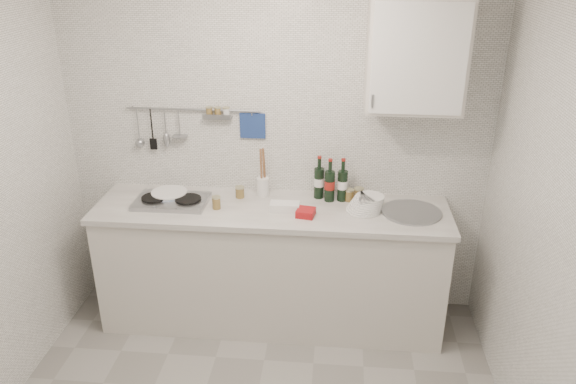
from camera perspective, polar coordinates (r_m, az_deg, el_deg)
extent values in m
cube|color=silver|center=(4.01, -1.26, 4.56)|extent=(3.00, 0.02, 2.50)
cube|color=silver|center=(2.90, 26.19, -6.06)|extent=(0.02, 2.80, 2.50)
cube|color=beige|center=(4.09, -1.64, -7.64)|extent=(2.40, 0.60, 0.88)
cube|color=silver|center=(3.87, -1.72, -1.82)|extent=(2.44, 0.64, 0.04)
cube|color=black|center=(4.32, -1.55, -11.91)|extent=(2.34, 0.52, 0.10)
cube|color=#93969B|center=(3.99, -11.75, -0.92)|extent=(0.50, 0.32, 0.03)
cylinder|color=black|center=(4.02, -13.41, -0.56)|extent=(0.18, 0.18, 0.01)
cylinder|color=black|center=(3.95, -10.11, -0.70)|extent=(0.18, 0.18, 0.01)
cylinder|color=#93969B|center=(3.86, 12.42, -2.02)|extent=(0.40, 0.40, 0.02)
cylinder|color=#93969B|center=(3.89, 12.35, -2.76)|extent=(0.34, 0.34, 0.10)
cylinder|color=#93969B|center=(4.00, -9.63, 8.26)|extent=(0.95, 0.02, 0.02)
cube|color=navy|center=(3.96, -3.62, 6.73)|extent=(0.18, 0.02, 0.18)
cube|color=beige|center=(3.66, 12.85, 13.46)|extent=(0.60, 0.35, 0.70)
cube|color=white|center=(3.48, 13.19, 12.92)|extent=(0.56, 0.01, 0.66)
cylinder|color=#93969B|center=(3.50, 8.56, 9.13)|extent=(0.01, 0.01, 0.08)
cylinder|color=#486DA4|center=(4.07, -12.22, -0.58)|extent=(0.27, 0.27, 0.01)
cylinder|color=#486DA4|center=(4.07, -12.14, -0.40)|extent=(0.27, 0.27, 0.01)
cylinder|color=#486DA4|center=(4.06, -12.06, -0.21)|extent=(0.26, 0.26, 0.01)
cylinder|color=#486DA4|center=(4.06, -11.98, -0.03)|extent=(0.25, 0.25, 0.01)
cylinder|color=white|center=(3.83, 7.65, -1.83)|extent=(0.24, 0.24, 0.01)
cylinder|color=white|center=(3.83, 7.75, -1.64)|extent=(0.23, 0.23, 0.01)
cylinder|color=white|center=(3.83, 7.85, -1.45)|extent=(0.22, 0.22, 0.01)
cylinder|color=white|center=(3.83, 7.94, -1.25)|extent=(0.22, 0.22, 0.01)
cylinder|color=white|center=(3.83, 8.04, -1.06)|extent=(0.21, 0.21, 0.01)
cylinder|color=white|center=(3.82, 8.14, -0.86)|extent=(0.21, 0.21, 0.01)
cylinder|color=white|center=(3.82, 8.23, -0.67)|extent=(0.20, 0.20, 0.01)
cylinder|color=white|center=(3.82, 8.33, -0.47)|extent=(0.19, 0.19, 0.01)
cube|color=white|center=(3.79, -0.32, -1.52)|extent=(0.20, 0.10, 0.06)
cube|color=#AC1318|center=(3.73, 1.82, -2.11)|extent=(0.13, 0.13, 0.05)
cylinder|color=white|center=(4.02, -2.58, 0.56)|extent=(0.09, 0.09, 0.13)
cylinder|color=brown|center=(3.95, -2.46, 2.75)|extent=(0.02, 0.06, 0.26)
cylinder|color=brown|center=(3.97, -2.75, 2.67)|extent=(0.03, 0.05, 0.24)
cylinder|color=brown|center=(4.00, -4.90, -0.07)|extent=(0.06, 0.06, 0.07)
cylinder|color=tan|center=(3.99, -4.92, 0.47)|extent=(0.07, 0.07, 0.01)
cylinder|color=brown|center=(3.96, 6.24, -0.38)|extent=(0.06, 0.06, 0.08)
cylinder|color=tan|center=(3.94, 6.27, 0.20)|extent=(0.07, 0.07, 0.01)
cylinder|color=brown|center=(3.97, 7.21, -0.31)|extent=(0.07, 0.07, 0.09)
cylinder|color=tan|center=(3.95, 7.24, 0.33)|extent=(0.07, 0.07, 0.01)
cylinder|color=brown|center=(3.85, -7.29, -1.13)|extent=(0.06, 0.06, 0.08)
cylinder|color=tan|center=(3.83, -7.32, -0.52)|extent=(0.06, 0.06, 0.01)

